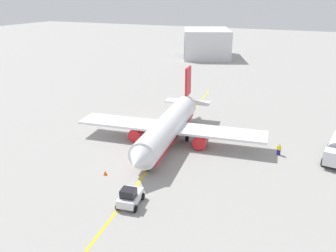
{
  "coord_description": "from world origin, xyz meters",
  "views": [
    {
      "loc": [
        46.71,
        20.72,
        22.24
      ],
      "look_at": [
        0.0,
        0.0,
        3.0
      ],
      "focal_mm": 37.7,
      "sensor_mm": 36.0,
      "label": 1
    }
  ],
  "objects_px": {
    "airplane": "(169,127)",
    "safety_cone_nose": "(105,173)",
    "pushback_tug": "(130,197)",
    "refueling_worker": "(279,150)"
  },
  "relations": [
    {
      "from": "pushback_tug",
      "to": "safety_cone_nose",
      "type": "distance_m",
      "value": 8.01
    },
    {
      "from": "airplane",
      "to": "safety_cone_nose",
      "type": "xyz_separation_m",
      "value": [
        13.14,
        -3.3,
        -2.41
      ]
    },
    {
      "from": "airplane",
      "to": "safety_cone_nose",
      "type": "distance_m",
      "value": 13.76
    },
    {
      "from": "airplane",
      "to": "pushback_tug",
      "type": "bearing_deg",
      "value": 9.92
    },
    {
      "from": "airplane",
      "to": "safety_cone_nose",
      "type": "relative_size",
      "value": 49.94
    },
    {
      "from": "airplane",
      "to": "safety_cone_nose",
      "type": "height_order",
      "value": "airplane"
    },
    {
      "from": "airplane",
      "to": "safety_cone_nose",
      "type": "bearing_deg",
      "value": -14.09
    },
    {
      "from": "pushback_tug",
      "to": "refueling_worker",
      "type": "distance_m",
      "value": 24.3
    },
    {
      "from": "safety_cone_nose",
      "to": "airplane",
      "type": "bearing_deg",
      "value": 165.91
    },
    {
      "from": "airplane",
      "to": "pushback_tug",
      "type": "relative_size",
      "value": 7.85
    }
  ]
}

